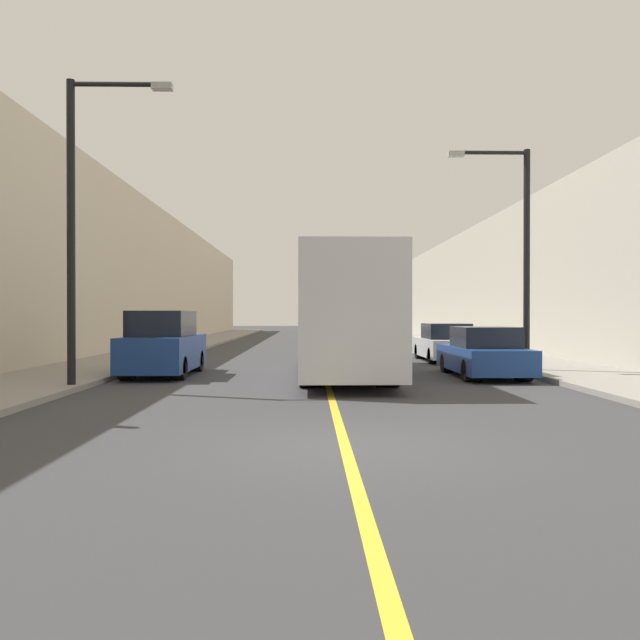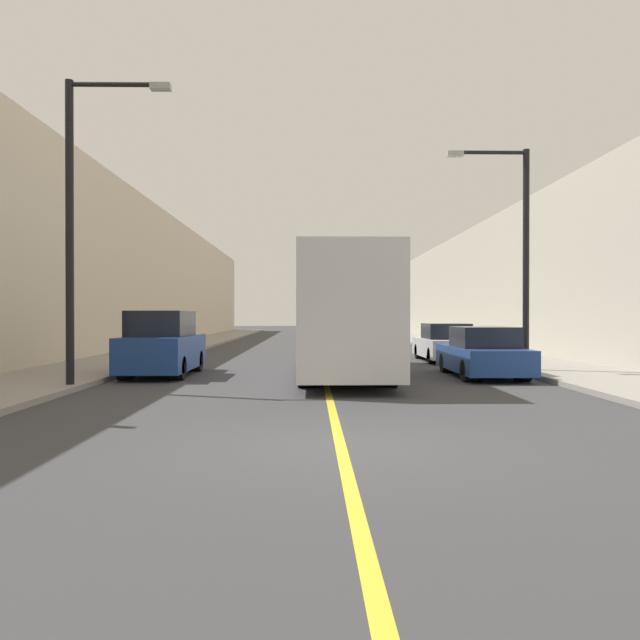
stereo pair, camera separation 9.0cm
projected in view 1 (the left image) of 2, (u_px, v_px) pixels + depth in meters
The scene contains 12 objects.
ground_plane at pixel (345, 446), 8.74m from camera, with size 200.00×200.00×0.00m, color #38383A.
sidewalk_left at pixel (191, 344), 38.59m from camera, with size 3.47×72.00×0.14m, color gray.
sidewalk_right at pixel (441, 344), 38.88m from camera, with size 3.47×72.00×0.14m, color gray.
building_row_left at pixel (130, 277), 38.48m from camera, with size 4.00×72.00×8.40m, color beige.
building_row_right at pixel (500, 287), 38.93m from camera, with size 4.00×72.00×7.26m, color #B7B2A3.
road_center_line at pixel (316, 345), 38.74m from camera, with size 0.16×72.00×0.01m, color gold.
bus at pixel (342, 313), 19.29m from camera, with size 2.52×11.11×3.58m.
parked_suv_left at pixel (163, 346), 18.95m from camera, with size 1.85×4.47×1.97m.
car_right_near at pixel (484, 354), 18.59m from camera, with size 1.88×4.47×1.50m.
car_right_mid at pixel (445, 344), 24.98m from camera, with size 1.85×4.63×1.52m.
street_lamp_left at pixel (80, 211), 15.26m from camera, with size 2.58×0.24×7.46m.
street_lamp_right at pixel (519, 243), 19.49m from camera, with size 2.58×0.24×6.89m.
Camera 1 is at (-0.52, -8.72, 1.84)m, focal length 35.00 mm.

